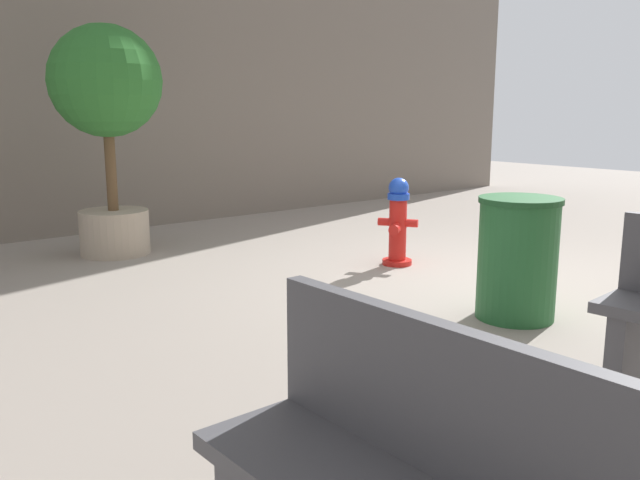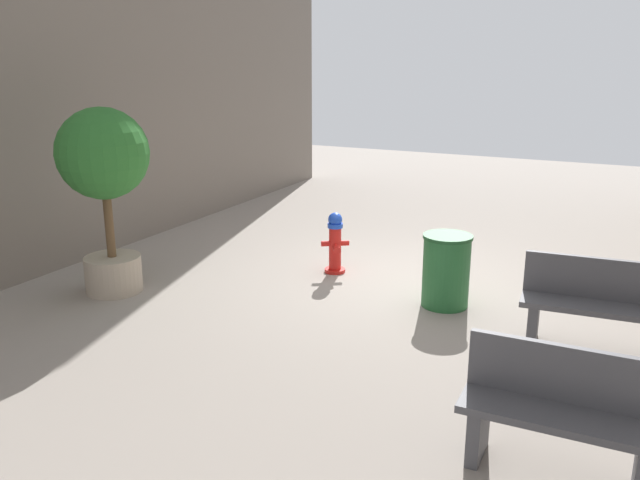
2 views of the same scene
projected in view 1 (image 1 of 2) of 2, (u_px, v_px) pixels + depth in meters
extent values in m
plane|color=gray|center=(486.00, 283.00, 5.85)|extent=(23.40, 23.40, 0.00)
cylinder|color=red|center=(397.00, 262.00, 6.55)|extent=(0.29, 0.29, 0.05)
cylinder|color=red|center=(398.00, 230.00, 6.49)|extent=(0.17, 0.17, 0.60)
cylinder|color=blue|center=(398.00, 196.00, 6.43)|extent=(0.21, 0.21, 0.06)
sphere|color=blue|center=(399.00, 188.00, 6.41)|extent=(0.20, 0.20, 0.20)
cylinder|color=red|center=(411.00, 223.00, 6.44)|extent=(0.15, 0.14, 0.08)
cylinder|color=red|center=(385.00, 222.00, 6.51)|extent=(0.15, 0.14, 0.08)
cylinder|color=red|center=(395.00, 229.00, 6.35)|extent=(0.16, 0.17, 0.10)
cube|color=#4C4C51|center=(628.00, 349.00, 3.61)|extent=(0.13, 0.40, 0.45)
cube|color=#4C4C51|center=(455.00, 406.00, 1.78)|extent=(1.41, 0.07, 0.44)
cylinder|color=tan|center=(115.00, 232.00, 6.99)|extent=(0.72, 0.72, 0.47)
cylinder|color=brown|center=(111.00, 163.00, 6.85)|extent=(0.11, 0.11, 0.98)
sphere|color=#2D722D|center=(105.00, 81.00, 6.69)|extent=(1.13, 1.13, 1.13)
cylinder|color=#266633|center=(517.00, 261.00, 4.81)|extent=(0.57, 0.57, 0.85)
cylinder|color=#1E5128|center=(521.00, 200.00, 4.72)|extent=(0.59, 0.59, 0.04)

